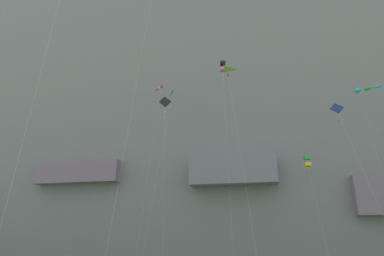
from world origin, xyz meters
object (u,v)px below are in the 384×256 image
(kite_diamond_high_right, at_px, (339,114))
(kite_diamond_upper_left, at_px, (171,100))
(kite_diamond_front_field, at_px, (165,105))
(kite_box_low_center, at_px, (308,161))
(kite_delta_near_cliff, at_px, (227,81))
(kite_windsock_far_right, at_px, (367,89))
(kite_windsock_low_right, at_px, (159,89))
(kite_box_mid_right, at_px, (223,67))

(kite_diamond_high_right, bearing_deg, kite_diamond_upper_left, 161.78)
(kite_diamond_high_right, height_order, kite_diamond_front_field, kite_diamond_front_field)
(kite_box_low_center, height_order, kite_diamond_high_right, kite_diamond_high_right)
(kite_diamond_upper_left, distance_m, kite_delta_near_cliff, 20.43)
(kite_windsock_far_right, bearing_deg, kite_diamond_upper_left, 172.80)
(kite_windsock_low_right, distance_m, kite_diamond_front_field, 7.68)
(kite_diamond_high_right, distance_m, kite_diamond_front_field, 25.58)
(kite_delta_near_cliff, relative_size, kite_box_mid_right, 0.66)
(kite_windsock_low_right, bearing_deg, kite_diamond_front_field, -61.43)
(kite_box_mid_right, bearing_deg, kite_diamond_front_field, -164.06)
(kite_diamond_upper_left, bearing_deg, kite_delta_near_cliff, -55.66)
(kite_diamond_front_field, height_order, kite_delta_near_cliff, kite_diamond_front_field)
(kite_diamond_upper_left, xyz_separation_m, kite_delta_near_cliff, (11.04, -16.15, -5.90))
(kite_box_low_center, bearing_deg, kite_diamond_front_field, 176.00)
(kite_windsock_far_right, bearing_deg, kite_windsock_low_right, 171.19)
(kite_diamond_high_right, bearing_deg, kite_windsock_low_right, 160.99)
(kite_diamond_high_right, distance_m, kite_windsock_far_right, 8.62)
(kite_diamond_upper_left, distance_m, kite_box_mid_right, 10.69)
(kite_box_low_center, xyz_separation_m, kite_diamond_front_field, (-20.57, 1.44, 10.56))
(kite_box_low_center, bearing_deg, kite_windsock_low_right, 165.20)
(kite_box_low_center, bearing_deg, kite_diamond_high_right, -38.91)
(kite_windsock_low_right, relative_size, kite_box_mid_right, 0.93)
(kite_diamond_front_field, distance_m, kite_delta_near_cliff, 17.21)
(kite_delta_near_cliff, xyz_separation_m, kite_windsock_far_right, (19.00, 12.36, 3.29))
(kite_diamond_front_field, height_order, kite_box_mid_right, kite_box_mid_right)
(kite_box_low_center, xyz_separation_m, kite_delta_near_cliff, (-9.53, -11.30, 7.10))
(kite_diamond_high_right, bearing_deg, kite_delta_near_cliff, -149.24)
(kite_diamond_upper_left, xyz_separation_m, kite_diamond_high_right, (24.59, -8.09, -7.72))
(kite_box_low_center, relative_size, kite_diamond_front_field, 0.56)
(kite_diamond_upper_left, relative_size, kite_diamond_front_field, 1.12)
(kite_diamond_high_right, xyz_separation_m, kite_box_mid_right, (-15.23, 7.35, 12.85))
(kite_windsock_low_right, bearing_deg, kite_windsock_far_right, -8.81)
(kite_diamond_upper_left, distance_m, kite_diamond_high_right, 27.01)
(kite_box_low_center, relative_size, kite_box_mid_right, 0.45)
(kite_diamond_upper_left, relative_size, kite_windsock_far_right, 1.18)
(kite_windsock_low_right, height_order, kite_delta_near_cliff, kite_windsock_low_right)
(kite_box_mid_right, xyz_separation_m, kite_windsock_far_right, (20.68, -3.06, -7.74))
(kite_diamond_front_field, bearing_deg, kite_windsock_low_right, 118.57)
(kite_windsock_low_right, xyz_separation_m, kite_windsock_far_right, (32.58, -5.05, -5.71))
(kite_windsock_low_right, xyz_separation_m, kite_delta_near_cliff, (13.58, -17.41, -9.00))
(kite_diamond_high_right, bearing_deg, kite_box_low_center, 141.09)
(kite_delta_near_cliff, bearing_deg, kite_diamond_front_field, 130.90)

